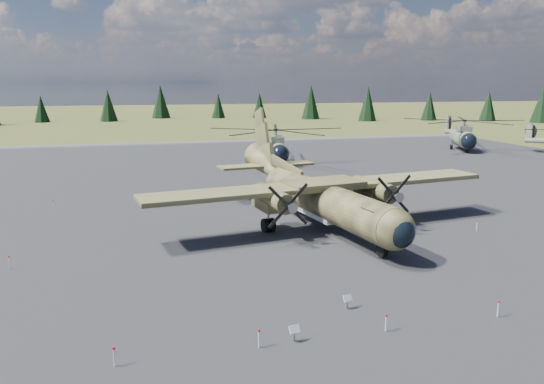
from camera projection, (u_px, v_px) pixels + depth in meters
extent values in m
plane|color=brown|center=(270.00, 248.00, 36.68)|extent=(500.00, 500.00, 0.00)
cube|color=#515155|center=(241.00, 214.00, 46.14)|extent=(120.00, 120.00, 0.04)
cylinder|color=#34361D|center=(326.00, 201.00, 41.01)|extent=(5.25, 17.87, 2.75)
sphere|color=#34361D|center=(394.00, 229.00, 33.06)|extent=(3.05, 3.05, 2.69)
sphere|color=black|center=(399.00, 232.00, 32.58)|extent=(2.24, 2.24, 1.98)
cube|color=black|center=(380.00, 212.00, 34.32)|extent=(2.17, 1.84, 0.54)
cone|color=#34361D|center=(268.00, 166.00, 51.23)|extent=(3.63, 7.06, 4.13)
cube|color=#ACAFB2|center=(319.00, 212.00, 42.12)|extent=(2.69, 6.09, 0.49)
cube|color=#3A4021|center=(323.00, 186.00, 41.23)|extent=(28.64, 7.39, 0.34)
cube|color=#34361D|center=(323.00, 183.00, 41.18)|extent=(6.33, 4.34, 0.34)
cylinder|color=#34361D|center=(272.00, 198.00, 39.37)|extent=(2.19, 5.26, 1.47)
cube|color=#34361D|center=(268.00, 204.00, 40.21)|extent=(1.94, 3.51, 0.78)
cone|color=gray|center=(291.00, 207.00, 36.50)|extent=(0.86, 0.98, 0.75)
cylinder|color=black|center=(268.00, 225.00, 40.55)|extent=(1.01, 1.19, 1.08)
cylinder|color=#34361D|center=(373.00, 189.00, 42.77)|extent=(2.19, 5.26, 1.47)
cube|color=#34361D|center=(367.00, 195.00, 43.60)|extent=(1.94, 3.51, 0.78)
cone|color=gray|center=(397.00, 196.00, 39.90)|extent=(0.86, 0.98, 0.75)
cylinder|color=black|center=(366.00, 214.00, 43.94)|extent=(1.01, 1.19, 1.08)
cube|color=#34361D|center=(284.00, 166.00, 47.75)|extent=(1.34, 7.37, 1.65)
cube|color=#3A4021|center=(266.00, 165.00, 51.66)|extent=(9.63, 3.49, 0.22)
cylinder|color=gray|center=(382.00, 240.00, 34.32)|extent=(0.16, 0.16, 0.88)
cylinder|color=black|center=(382.00, 250.00, 34.47)|extent=(0.47, 0.96, 0.92)
cylinder|color=slate|center=(275.00, 151.00, 74.04)|extent=(3.43, 7.75, 2.61)
sphere|color=black|center=(280.00, 154.00, 70.41)|extent=(2.65, 2.65, 2.40)
sphere|color=slate|center=(272.00, 147.00, 77.68)|extent=(2.65, 2.65, 2.40)
cube|color=slate|center=(276.00, 139.00, 73.30)|extent=(2.13, 3.51, 0.78)
cylinder|color=gray|center=(276.00, 133.00, 73.14)|extent=(0.41, 0.41, 1.04)
cylinder|color=slate|center=(268.00, 142.00, 81.39)|extent=(1.86, 8.95, 1.49)
cube|color=slate|center=(264.00, 131.00, 84.92)|extent=(0.39, 1.48, 2.50)
cylinder|color=black|center=(267.00, 131.00, 84.97)|extent=(0.36, 2.70, 2.71)
cylinder|color=black|center=(279.00, 165.00, 71.31)|extent=(0.37, 0.74, 0.71)
cylinder|color=black|center=(264.00, 160.00, 75.35)|extent=(0.40, 0.86, 0.83)
cylinder|color=gray|center=(264.00, 156.00, 75.24)|extent=(0.16, 0.16, 1.51)
cylinder|color=black|center=(284.00, 160.00, 75.76)|extent=(0.40, 0.86, 0.83)
cylinder|color=gray|center=(284.00, 156.00, 75.65)|extent=(0.16, 0.16, 1.51)
cylinder|color=slate|center=(463.00, 139.00, 89.13)|extent=(5.32, 8.29, 2.72)
sphere|color=black|center=(469.00, 141.00, 85.32)|extent=(3.23, 3.23, 2.50)
sphere|color=slate|center=(457.00, 136.00, 92.94)|extent=(3.23, 3.23, 2.50)
cube|color=slate|center=(464.00, 128.00, 88.35)|extent=(2.97, 3.91, 0.82)
cylinder|color=gray|center=(464.00, 124.00, 88.18)|extent=(0.51, 0.51, 1.09)
cylinder|color=slate|center=(452.00, 132.00, 96.84)|extent=(4.15, 9.02, 1.56)
cube|color=slate|center=(448.00, 123.00, 100.54)|extent=(0.76, 1.51, 2.61)
cylinder|color=black|center=(450.00, 123.00, 100.51)|extent=(1.06, 2.67, 2.83)
cylinder|color=black|center=(467.00, 150.00, 86.26)|extent=(0.55, 0.80, 0.74)
cylinder|color=black|center=(451.00, 147.00, 90.87)|extent=(0.61, 0.93, 0.87)
cylinder|color=gray|center=(452.00, 144.00, 90.75)|extent=(0.20, 0.20, 1.58)
cylinder|color=black|center=(469.00, 147.00, 90.57)|extent=(0.61, 0.93, 0.87)
cylinder|color=gray|center=(469.00, 144.00, 90.45)|extent=(0.20, 0.20, 1.58)
cube|color=slate|center=(529.00, 131.00, 87.60)|extent=(0.32, 1.36, 2.32)
cylinder|color=black|center=(531.00, 131.00, 87.71)|extent=(0.25, 2.51, 2.51)
cube|color=gray|center=(294.00, 335.00, 23.41)|extent=(0.10, 0.10, 0.62)
cube|color=silver|center=(294.00, 329.00, 23.29)|extent=(0.53, 0.31, 0.35)
cube|color=gray|center=(347.00, 303.00, 26.81)|extent=(0.10, 0.10, 0.60)
cube|color=silver|center=(348.00, 298.00, 26.70)|extent=(0.52, 0.31, 0.34)
cylinder|color=silver|center=(114.00, 357.00, 21.30)|extent=(0.07, 0.07, 0.80)
cylinder|color=red|center=(114.00, 348.00, 21.22)|extent=(0.12, 0.12, 0.10)
cylinder|color=silver|center=(259.00, 339.00, 22.81)|extent=(0.07, 0.07, 0.80)
cylinder|color=red|center=(259.00, 331.00, 22.73)|extent=(0.12, 0.12, 0.10)
cylinder|color=silver|center=(386.00, 323.00, 24.32)|extent=(0.07, 0.07, 0.80)
cylinder|color=red|center=(386.00, 315.00, 24.24)|extent=(0.12, 0.12, 0.10)
cylinder|color=silver|center=(498.00, 309.00, 25.83)|extent=(0.07, 0.07, 0.80)
cylinder|color=red|center=(499.00, 302.00, 25.74)|extent=(0.12, 0.12, 0.10)
cylinder|color=silver|center=(53.00, 205.00, 47.72)|extent=(0.07, 0.07, 0.80)
cylinder|color=red|center=(53.00, 201.00, 47.64)|extent=(0.12, 0.12, 0.10)
cylinder|color=silver|center=(144.00, 200.00, 49.73)|extent=(0.07, 0.07, 0.80)
cylinder|color=red|center=(144.00, 196.00, 49.65)|extent=(0.12, 0.12, 0.10)
cylinder|color=silver|center=(228.00, 196.00, 51.74)|extent=(0.07, 0.07, 0.80)
cylinder|color=red|center=(228.00, 192.00, 51.66)|extent=(0.12, 0.12, 0.10)
cylinder|color=silver|center=(306.00, 192.00, 53.75)|extent=(0.07, 0.07, 0.80)
cylinder|color=red|center=(306.00, 188.00, 53.67)|extent=(0.12, 0.12, 0.10)
cylinder|color=silver|center=(378.00, 188.00, 55.76)|extent=(0.07, 0.07, 0.80)
cylinder|color=red|center=(378.00, 184.00, 55.68)|extent=(0.12, 0.12, 0.10)
cylinder|color=silver|center=(10.00, 263.00, 32.45)|extent=(0.07, 0.07, 0.80)
cylinder|color=red|center=(9.00, 257.00, 32.37)|extent=(0.12, 0.12, 0.10)
cylinder|color=silver|center=(477.00, 226.00, 40.74)|extent=(0.07, 0.07, 0.80)
cylinder|color=red|center=(477.00, 221.00, 40.66)|extent=(0.12, 0.12, 0.10)
cone|color=black|center=(543.00, 103.00, 151.36)|extent=(6.15, 6.15, 10.98)
cone|color=black|center=(488.00, 106.00, 158.81)|extent=(4.94, 4.94, 8.83)
cone|color=black|center=(429.00, 106.00, 161.41)|extent=(4.90, 4.90, 8.74)
cone|color=black|center=(368.00, 104.00, 158.28)|extent=(5.76, 5.76, 10.28)
cone|color=black|center=(311.00, 102.00, 167.04)|extent=(6.03, 6.03, 10.78)
cone|color=black|center=(259.00, 105.00, 172.25)|extent=(4.59, 4.59, 8.19)
cone|color=black|center=(218.00, 106.00, 171.46)|extent=(4.46, 4.46, 7.96)
cone|color=black|center=(161.00, 101.00, 170.89)|extent=(5.95, 5.95, 10.63)
cone|color=black|center=(108.00, 106.00, 156.59)|extent=(5.18, 5.18, 9.24)
cone|color=black|center=(41.00, 109.00, 153.06)|extent=(4.33, 4.33, 7.73)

